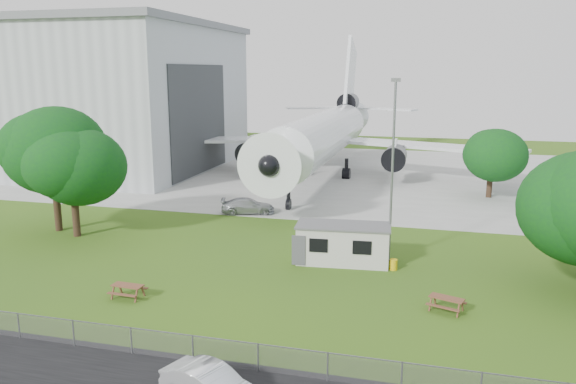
% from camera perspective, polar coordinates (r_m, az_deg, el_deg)
% --- Properties ---
extents(ground, '(160.00, 160.00, 0.00)m').
position_cam_1_polar(ground, '(34.48, -4.59, -9.20)').
color(ground, '#456E17').
extents(concrete_apron, '(120.00, 46.00, 0.03)m').
position_cam_1_polar(concrete_apron, '(70.22, 5.67, 1.88)').
color(concrete_apron, '#B7B7B2').
rests_on(concrete_apron, ground).
extents(hangar, '(43.00, 31.00, 18.55)m').
position_cam_1_polar(hangar, '(82.29, -21.90, 9.17)').
color(hangar, '#B2B7BC').
rests_on(hangar, ground).
extents(airliner, '(46.36, 47.73, 17.69)m').
position_cam_1_polar(airliner, '(67.71, 3.79, 6.02)').
color(airliner, white).
rests_on(airliner, ground).
extents(site_cabin, '(6.86, 3.23, 2.62)m').
position_cam_1_polar(site_cabin, '(37.64, 5.63, -5.24)').
color(site_cabin, beige).
rests_on(site_cabin, ground).
extents(picnic_west, '(1.86, 1.58, 0.76)m').
position_cam_1_polar(picnic_west, '(33.55, -15.91, -10.27)').
color(picnic_west, brown).
rests_on(picnic_west, ground).
extents(picnic_east, '(2.19, 2.00, 0.76)m').
position_cam_1_polar(picnic_east, '(31.81, 15.75, -11.54)').
color(picnic_east, brown).
rests_on(picnic_east, ground).
extents(fence, '(58.00, 0.04, 1.30)m').
position_cam_1_polar(fence, '(26.54, -11.64, -16.33)').
color(fence, gray).
rests_on(fence, ground).
extents(lamp_mast, '(0.16, 0.16, 12.00)m').
position_cam_1_polar(lamp_mast, '(37.12, 10.53, 1.82)').
color(lamp_mast, slate).
rests_on(lamp_mast, ground).
extents(tree_west_big, '(8.43, 8.43, 10.44)m').
position_cam_1_polar(tree_west_big, '(47.59, -22.81, 3.60)').
color(tree_west_big, '#382619').
rests_on(tree_west_big, ground).
extents(tree_west_small, '(7.04, 7.04, 8.82)m').
position_cam_1_polar(tree_west_small, '(45.53, -21.10, 2.21)').
color(tree_west_small, '#382619').
rests_on(tree_west_small, ground).
extents(tree_far_apron, '(6.54, 6.54, 7.74)m').
position_cam_1_polar(tree_far_apron, '(59.54, 20.00, 3.67)').
color(tree_far_apron, '#382619').
rests_on(tree_far_apron, ground).
extents(car_apron_van, '(5.08, 3.17, 1.37)m').
position_cam_1_polar(car_apron_van, '(50.38, -4.10, -1.44)').
color(car_apron_van, '#A8ABB0').
rests_on(car_apron_van, ground).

